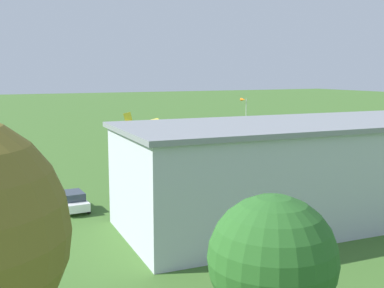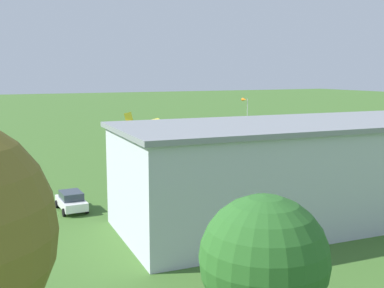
{
  "view_description": "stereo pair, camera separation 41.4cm",
  "coord_description": "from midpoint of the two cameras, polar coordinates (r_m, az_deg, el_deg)",
  "views": [
    {
      "loc": [
        24.08,
        63.81,
        11.26
      ],
      "look_at": [
        -1.3,
        11.07,
        2.5
      ],
      "focal_mm": 44.93,
      "sensor_mm": 36.0,
      "label": 1
    },
    {
      "loc": [
        23.71,
        63.99,
        11.26
      ],
      "look_at": [
        -1.3,
        11.07,
        2.5
      ],
      "focal_mm": 44.93,
      "sensor_mm": 36.0,
      "label": 2
    }
  ],
  "objects": [
    {
      "name": "tree_by_windsock",
      "position": [
        17.58,
        9.21,
        -13.48
      ],
      "size": [
        4.62,
        4.62,
        7.06
      ],
      "color": "brown",
      "rests_on": "ground_plane"
    },
    {
      "name": "windsock",
      "position": [
        93.37,
        6.43,
        4.97
      ],
      "size": [
        1.08,
        1.32,
        6.36
      ],
      "color": "silver",
      "rests_on": "ground_plane"
    },
    {
      "name": "ground_plane",
      "position": [
        69.14,
        -4.73,
        -0.89
      ],
      "size": [
        400.0,
        400.0,
        0.0
      ],
      "primitive_type": "plane",
      "color": "#3D6628"
    },
    {
      "name": "person_near_hangar_door",
      "position": [
        59.12,
        20.15,
        -2.2
      ],
      "size": [
        0.54,
        0.54,
        1.62
      ],
      "color": "#72338C",
      "rests_on": "ground_plane"
    },
    {
      "name": "biplane",
      "position": [
        72.51,
        -4.9,
        1.98
      ],
      "size": [
        7.8,
        7.91,
        4.14
      ],
      "color": "yellow"
    },
    {
      "name": "hangar",
      "position": [
        39.18,
        16.51,
        -2.78
      ],
      "size": [
        34.24,
        12.66,
        7.63
      ],
      "color": "#B7BCC6",
      "rests_on": "ground_plane"
    },
    {
      "name": "car_white",
      "position": [
        40.81,
        -13.85,
        -6.56
      ],
      "size": [
        2.15,
        4.06,
        1.59
      ],
      "color": "white",
      "rests_on": "ground_plane"
    },
    {
      "name": "person_at_fence_line",
      "position": [
        59.05,
        16.86,
        -2.11
      ],
      "size": [
        0.52,
        0.52,
        1.52
      ],
      "color": "orange",
      "rests_on": "ground_plane"
    }
  ]
}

